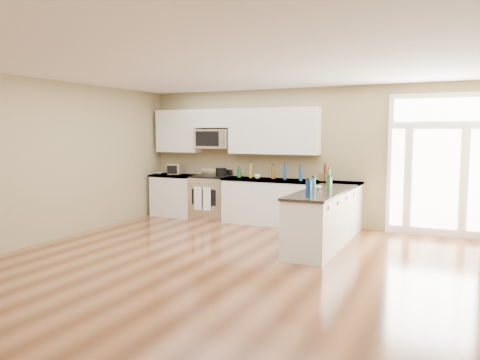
{
  "coord_description": "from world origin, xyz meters",
  "views": [
    {
      "loc": [
        2.97,
        -5.22,
        1.89
      ],
      "look_at": [
        -0.46,
        2.0,
        1.08
      ],
      "focal_mm": 35.0,
      "sensor_mm": 36.0,
      "label": 1
    }
  ],
  "objects_px": {
    "peninsula_cabinet": "(322,221)",
    "toaster_oven": "(175,169)",
    "kitchen_range": "(211,197)",
    "stockpot": "(221,172)"
  },
  "relations": [
    {
      "from": "peninsula_cabinet",
      "to": "toaster_oven",
      "type": "bearing_deg",
      "value": 159.25
    },
    {
      "from": "toaster_oven",
      "to": "peninsula_cabinet",
      "type": "bearing_deg",
      "value": -32.42
    },
    {
      "from": "kitchen_range",
      "to": "stockpot",
      "type": "bearing_deg",
      "value": 32.77
    },
    {
      "from": "kitchen_range",
      "to": "toaster_oven",
      "type": "distance_m",
      "value": 1.1
    },
    {
      "from": "peninsula_cabinet",
      "to": "kitchen_range",
      "type": "distance_m",
      "value": 3.24
    },
    {
      "from": "toaster_oven",
      "to": "stockpot",
      "type": "bearing_deg",
      "value": -5.6
    },
    {
      "from": "peninsula_cabinet",
      "to": "stockpot",
      "type": "relative_size",
      "value": 9.56
    },
    {
      "from": "stockpot",
      "to": "toaster_oven",
      "type": "height_order",
      "value": "toaster_oven"
    },
    {
      "from": "stockpot",
      "to": "toaster_oven",
      "type": "relative_size",
      "value": 0.84
    },
    {
      "from": "peninsula_cabinet",
      "to": "toaster_oven",
      "type": "height_order",
      "value": "toaster_oven"
    }
  ]
}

